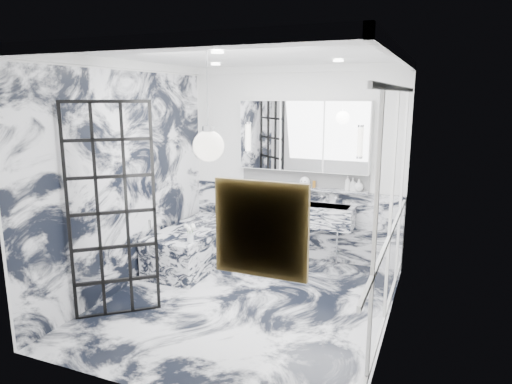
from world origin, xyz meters
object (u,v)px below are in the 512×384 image
at_px(trough_sink, 298,213).
at_px(mirror_cabinet, 303,136).
at_px(bathtub, 195,246).
at_px(crittall_door, 112,212).

bearing_deg(trough_sink, mirror_cabinet, 90.00).
distance_m(trough_sink, bathtub, 1.55).
bearing_deg(bathtub, mirror_cabinet, 32.06).
bearing_deg(mirror_cabinet, trough_sink, -90.00).
height_order(crittall_door, bathtub, crittall_door).
relative_size(trough_sink, bathtub, 0.97).
xyz_separation_m(trough_sink, mirror_cabinet, (-0.00, 0.17, 1.09)).
bearing_deg(trough_sink, crittall_door, -120.20).
xyz_separation_m(crittall_door, bathtub, (0.03, 1.66, -0.89)).
height_order(crittall_door, mirror_cabinet, crittall_door).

